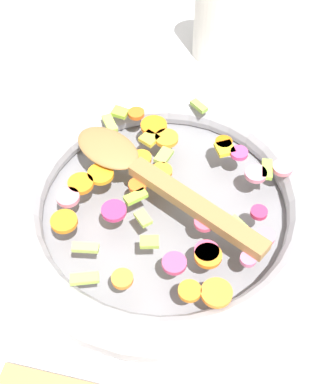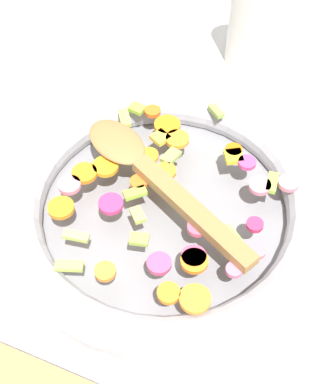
{
  "view_description": "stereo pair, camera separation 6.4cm",
  "coord_description": "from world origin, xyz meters",
  "views": [
    {
      "loc": [
        -0.38,
        -0.09,
        0.55
      ],
      "look_at": [
        0.0,
        0.0,
        0.05
      ],
      "focal_mm": 50.0,
      "sensor_mm": 36.0,
      "label": 1
    },
    {
      "loc": [
        -0.36,
        -0.15,
        0.55
      ],
      "look_at": [
        0.0,
        0.0,
        0.05
      ],
      "focal_mm": 50.0,
      "sensor_mm": 36.0,
      "label": 2
    }
  ],
  "objects": [
    {
      "name": "ground_plane",
      "position": [
        0.0,
        0.0,
        0.0
      ],
      "size": [
        4.0,
        4.0,
        0.0
      ],
      "primitive_type": "plane",
      "color": "silver"
    },
    {
      "name": "skillet",
      "position": [
        0.0,
        0.0,
        0.02
      ],
      "size": [
        0.4,
        0.4,
        0.05
      ],
      "color": "slate",
      "rests_on": "ground_plane"
    },
    {
      "name": "chopped_vegetables",
      "position": [
        -0.0,
        -0.0,
        0.05
      ],
      "size": [
        0.31,
        0.28,
        0.01
      ],
      "color": "orange",
      "rests_on": "skillet"
    },
    {
      "name": "wooden_spoon",
      "position": [
        0.01,
        0.03,
        0.06
      ],
      "size": [
        0.16,
        0.27,
        0.01
      ],
      "color": "olive",
      "rests_on": "chopped_vegetables"
    },
    {
      "name": "pepper_mill",
      "position": [
        0.34,
        0.0,
        0.09
      ],
      "size": [
        0.06,
        0.06,
        0.19
      ],
      "color": "#B2ADA3",
      "rests_on": "ground_plane"
    }
  ]
}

